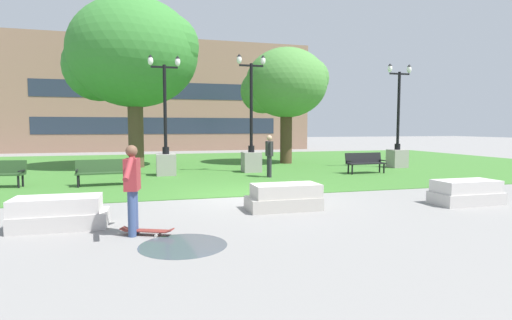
# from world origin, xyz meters

# --- Properties ---
(ground_plane) EXTENTS (140.00, 140.00, 0.00)m
(ground_plane) POSITION_xyz_m (0.00, 0.00, 0.00)
(ground_plane) COLOR gray
(grass_lawn) EXTENTS (40.00, 20.00, 0.02)m
(grass_lawn) POSITION_xyz_m (0.00, 10.00, 0.01)
(grass_lawn) COLOR #3D752D
(grass_lawn) RESTS_ON ground
(concrete_block_center) EXTENTS (1.80, 0.90, 0.64)m
(concrete_block_center) POSITION_xyz_m (-4.65, -2.55, 0.31)
(concrete_block_center) COLOR #BCB7B2
(concrete_block_center) RESTS_ON ground
(concrete_block_left) EXTENTS (1.80, 0.90, 0.64)m
(concrete_block_left) POSITION_xyz_m (0.37, -2.03, 0.31)
(concrete_block_left) COLOR #B2ADA3
(concrete_block_left) RESTS_ON ground
(concrete_block_right) EXTENTS (1.80, 0.90, 0.64)m
(concrete_block_right) POSITION_xyz_m (5.29, -2.62, 0.31)
(concrete_block_right) COLOR #BCB7B2
(concrete_block_right) RESTS_ON ground
(person_skateboarder) EXTENTS (0.31, 1.49, 1.71)m
(person_skateboarder) POSITION_xyz_m (-3.19, -3.52, 0.97)
(person_skateboarder) COLOR #384C7A
(person_skateboarder) RESTS_ON ground
(skateboard) EXTENTS (1.01, 0.59, 0.14)m
(skateboard) POSITION_xyz_m (-2.94, -3.59, 0.09)
(skateboard) COLOR maroon
(skateboard) RESTS_ON ground
(puddle) EXTENTS (1.53, 1.53, 0.01)m
(puddle) POSITION_xyz_m (-2.34, -4.45, 0.00)
(puddle) COLOR #47515B
(puddle) RESTS_ON ground
(park_bench_near_left) EXTENTS (1.82, 0.61, 0.90)m
(park_bench_near_left) POSITION_xyz_m (6.40, 4.38, 0.54)
(park_bench_near_left) COLOR black
(park_bench_near_left) RESTS_ON grass_lawn
(park_bench_near_right) EXTENTS (1.84, 0.68, 0.90)m
(park_bench_near_right) POSITION_xyz_m (-4.39, 3.45, 0.54)
(park_bench_near_right) COLOR #284723
(park_bench_near_right) RESTS_ON grass_lawn
(lamp_post_left) EXTENTS (1.32, 0.80, 5.28)m
(lamp_post_left) POSITION_xyz_m (1.68, 6.21, 1.08)
(lamp_post_left) COLOR gray
(lamp_post_left) RESTS_ON grass_lawn
(lamp_post_center) EXTENTS (1.32, 0.80, 5.19)m
(lamp_post_center) POSITION_xyz_m (9.35, 6.28, 1.07)
(lamp_post_center) COLOR gray
(lamp_post_center) RESTS_ON grass_lawn
(lamp_post_right) EXTENTS (1.32, 0.80, 5.02)m
(lamp_post_right) POSITION_xyz_m (-2.13, 5.95, 1.04)
(lamp_post_right) COLOR gray
(lamp_post_right) RESTS_ON grass_lawn
(tree_near_left) EXTENTS (6.66, 6.34, 8.42)m
(tree_near_left) POSITION_xyz_m (-3.50, 9.90, 5.66)
(tree_near_left) COLOR brown
(tree_near_left) RESTS_ON grass_lawn
(tree_far_right) EXTENTS (4.78, 4.55, 6.45)m
(tree_far_right) POSITION_xyz_m (4.65, 10.03, 4.46)
(tree_far_right) COLOR #4C3823
(tree_far_right) RESTS_ON grass_lawn
(person_bystander_near_lawn) EXTENTS (0.27, 0.67, 1.71)m
(person_bystander_near_lawn) POSITION_xyz_m (1.90, 4.18, 0.98)
(person_bystander_near_lawn) COLOR #28282D
(person_bystander_near_lawn) RESTS_ON grass_lawn
(building_facade_distant) EXTENTS (27.03, 1.03, 9.68)m
(building_facade_distant) POSITION_xyz_m (-1.67, 24.50, 4.83)
(building_facade_distant) COLOR #8E6B56
(building_facade_distant) RESTS_ON ground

